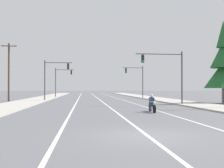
# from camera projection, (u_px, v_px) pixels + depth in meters

# --- Properties ---
(ground_plane) EXTENTS (400.00, 400.00, 0.00)m
(ground_plane) POSITION_uv_depth(u_px,v_px,m) (147.00, 136.00, 11.55)
(ground_plane) COLOR #5B5B60
(lane_stripe_center) EXTENTS (0.16, 100.00, 0.01)m
(lane_stripe_center) POSITION_uv_depth(u_px,v_px,m) (97.00, 98.00, 56.33)
(lane_stripe_center) COLOR beige
(lane_stripe_center) RESTS_ON ground
(lane_stripe_left) EXTENTS (0.16, 100.00, 0.01)m
(lane_stripe_left) POSITION_uv_depth(u_px,v_px,m) (79.00, 98.00, 55.98)
(lane_stripe_left) COLOR beige
(lane_stripe_left) RESTS_ON ground
(lane_stripe_right) EXTENTS (0.16, 100.00, 0.01)m
(lane_stripe_right) POSITION_uv_depth(u_px,v_px,m) (116.00, 98.00, 56.70)
(lane_stripe_right) COLOR beige
(lane_stripe_right) RESTS_ON ground
(sidewalk_kerb_right) EXTENTS (4.40, 110.00, 0.14)m
(sidewalk_kerb_right) POSITION_uv_depth(u_px,v_px,m) (154.00, 98.00, 52.36)
(sidewalk_kerb_right) COLOR #ADA89E
(sidewalk_kerb_right) RESTS_ON ground
(sidewalk_kerb_left) EXTENTS (4.40, 110.00, 0.14)m
(sidewalk_kerb_left) POSITION_uv_depth(u_px,v_px,m) (41.00, 99.00, 50.35)
(sidewalk_kerb_left) COLOR #ADA89E
(sidewalk_kerb_left) RESTS_ON ground
(motorcycle_with_rider) EXTENTS (0.70, 2.19, 1.46)m
(motorcycle_with_rider) POSITION_uv_depth(u_px,v_px,m) (152.00, 105.00, 22.93)
(motorcycle_with_rider) COLOR black
(motorcycle_with_rider) RESTS_ON ground
(traffic_signal_near_right) EXTENTS (5.55, 0.48, 6.20)m
(traffic_signal_near_right) POSITION_uv_depth(u_px,v_px,m) (168.00, 69.00, 32.53)
(traffic_signal_near_right) COLOR #47474C
(traffic_signal_near_right) RESTS_ON ground
(traffic_signal_near_left) EXTENTS (4.25, 0.42, 6.20)m
(traffic_signal_near_left) POSITION_uv_depth(u_px,v_px,m) (53.00, 74.00, 43.23)
(traffic_signal_near_left) COLOR #47474C
(traffic_signal_near_left) RESTS_ON ground
(traffic_signal_mid_right) EXTENTS (3.93, 0.37, 6.20)m
(traffic_signal_mid_right) POSITION_uv_depth(u_px,v_px,m) (137.00, 77.00, 54.21)
(traffic_signal_mid_right) COLOR #47474C
(traffic_signal_mid_right) RESTS_ON ground
(traffic_signal_mid_left) EXTENTS (3.95, 0.45, 6.20)m
(traffic_signal_mid_left) POSITION_uv_depth(u_px,v_px,m) (61.00, 78.00, 59.75)
(traffic_signal_mid_left) COLOR #47474C
(traffic_signal_mid_left) RESTS_ON ground
(utility_pole_left_near) EXTENTS (2.26, 0.26, 8.60)m
(utility_pole_left_near) POSITION_uv_depth(u_px,v_px,m) (9.00, 71.00, 41.84)
(utility_pole_left_near) COLOR #4C3828
(utility_pole_left_near) RESTS_ON ground
(conifer_tree_right_verge_near) EXTENTS (4.78, 4.78, 10.51)m
(conifer_tree_right_verge_near) POSITION_uv_depth(u_px,v_px,m) (223.00, 65.00, 35.65)
(conifer_tree_right_verge_near) COLOR #4C3828
(conifer_tree_right_verge_near) RESTS_ON ground
(street_sign) EXTENTS (0.44, 0.07, 2.40)m
(street_sign) POSITION_uv_depth(u_px,v_px,m) (223.00, 92.00, 32.25)
(street_sign) COLOR gray
(street_sign) RESTS_ON ground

